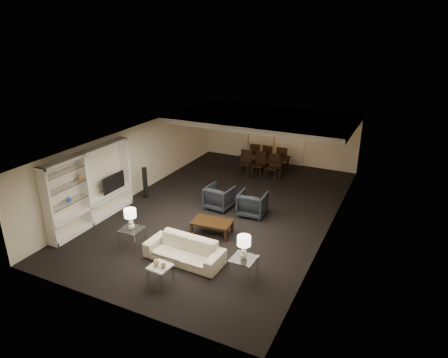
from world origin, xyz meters
The scene contains 35 objects.
floor centered at (0.00, 0.00, 0.00)m, with size 11.00×11.00×0.00m, color black.
ceiling centered at (0.00, 0.00, 2.50)m, with size 7.00×11.00×0.02m, color silver.
wall_back centered at (0.00, 5.50, 1.25)m, with size 7.00×0.02×2.50m, color beige.
wall_front centered at (0.00, -5.50, 1.25)m, with size 7.00×0.02×2.50m, color beige.
wall_left centered at (-3.50, 0.00, 1.25)m, with size 0.02×11.00×2.50m, color beige.
wall_right centered at (3.50, 0.00, 1.25)m, with size 0.02×11.00×2.50m, color beige.
ceiling_soffit centered at (0.00, 3.50, 2.40)m, with size 7.00×4.00×0.20m, color silver.
curtains centered at (-0.90, 5.42, 1.20)m, with size 1.50×0.12×2.40m, color beige.
door centered at (0.70, 5.47, 1.05)m, with size 0.90×0.05×2.10m, color silver.
painting centered at (2.10, 5.46, 1.55)m, with size 0.95×0.04×0.65m, color #142D38.
media_unit centered at (-3.31, -2.60, 1.18)m, with size 0.38×3.40×2.35m, color white, non-canonical shape.
pendant_light centered at (0.30, 3.50, 1.92)m, with size 0.52×0.52×0.24m, color #D8591E.
sofa centered at (0.42, -3.28, 0.31)m, with size 2.13×0.83×0.62m, color beige.
coffee_table centered at (0.42, -1.68, 0.21)m, with size 1.17×0.68×0.42m, color black, non-canonical shape.
armchair_left centered at (-0.18, 0.02, 0.40)m, with size 0.85×0.87×0.79m, color black.
armchair_right centered at (1.02, 0.02, 0.40)m, with size 0.85×0.87×0.79m, color black.
side_table_left centered at (-1.28, -3.28, 0.27)m, with size 0.59×0.59×0.55m, color white, non-canonical shape.
side_table_right centered at (2.12, -3.28, 0.27)m, with size 0.59×0.59×0.55m, color white, non-canonical shape.
table_lamp_left centered at (-1.28, -3.28, 0.85)m, with size 0.33×0.33×0.61m, color white, non-canonical shape.
table_lamp_right centered at (2.12, -3.28, 0.85)m, with size 0.33×0.33×0.61m, color white, non-canonical shape.
marble_table centered at (0.42, -4.38, 0.24)m, with size 0.49×0.49×0.49m, color silver, non-canonical shape.
gold_gourd_a centered at (0.32, -4.38, 0.57)m, with size 0.16×0.16×0.16m, color #E7BC7A.
gold_gourd_b centered at (0.52, -4.38, 0.56)m, with size 0.14×0.14×0.14m, color tan.
television centered at (-3.28, -1.70, 1.03)m, with size 0.13×0.98×0.56m, color black.
vase_blue centered at (-3.31, -3.50, 1.15)m, with size 0.17×0.17×0.18m, color #254EA0.
vase_amber centered at (-3.31, -2.94, 1.64)m, with size 0.16×0.16×0.17m, color #C57941.
floor_speaker centered at (-2.96, -0.35, 0.58)m, with size 0.13×0.13×1.15m, color black.
dining_table centered at (-0.06, 3.99, 0.34)m, with size 1.96×1.09×0.69m, color black.
chair_nl centered at (-0.66, 3.34, 0.51)m, with size 0.47×0.47×1.02m, color black, non-canonical shape.
chair_nm centered at (-0.06, 3.34, 0.51)m, with size 0.47×0.47×1.02m, color black, non-canonical shape.
chair_nr centered at (0.54, 3.34, 0.51)m, with size 0.47×0.47×1.02m, color black, non-canonical shape.
chair_fl centered at (-0.66, 4.64, 0.51)m, with size 0.47×0.47×1.02m, color black, non-canonical shape.
chair_fm centered at (-0.06, 4.64, 0.51)m, with size 0.47×0.47×1.02m, color black, non-canonical shape.
chair_fr centered at (0.54, 4.64, 0.51)m, with size 0.47×0.47×1.02m, color black, non-canonical shape.
floor_lamp centered at (-1.30, 5.20, 0.81)m, with size 0.23×0.23×1.61m, color black, non-canonical shape.
Camera 1 is at (5.33, -11.00, 5.92)m, focal length 32.00 mm.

